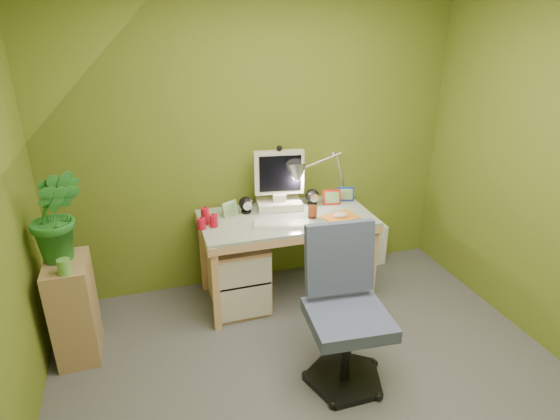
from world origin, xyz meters
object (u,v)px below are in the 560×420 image
object	(u,v)px
side_ledge	(74,309)
potted_plant	(57,216)
radiator	(364,245)
desk_lamp	(333,165)
monitor	(279,179)
desk	(286,257)
task_chair	(349,317)

from	to	relation	value
side_ledge	potted_plant	bearing A→B (deg)	90.00
side_ledge	radiator	xyz separation A→B (m)	(2.35, 0.52, -0.16)
desk_lamp	radiator	bearing A→B (deg)	2.62
monitor	side_ledge	distance (m)	1.69
monitor	side_ledge	size ratio (longest dim) A/B	0.70
desk	desk_lamp	size ratio (longest dim) A/B	2.12
side_ledge	task_chair	bearing A→B (deg)	-26.17
side_ledge	task_chair	size ratio (longest dim) A/B	0.73
desk_lamp	potted_plant	world-z (taller)	desk_lamp
potted_plant	task_chair	size ratio (longest dim) A/B	0.62
desk	radiator	distance (m)	0.89
side_ledge	radiator	bearing A→B (deg)	12.55
desk	potted_plant	size ratio (longest dim) A/B	2.19
desk_lamp	potted_plant	xyz separation A→B (m)	(-1.97, -0.38, -0.01)
potted_plant	desk_lamp	bearing A→B (deg)	10.99
desk	desk_lamp	xyz separation A→B (m)	(0.45, 0.18, 0.65)
monitor	desk_lamp	xyz separation A→B (m)	(0.45, 0.00, 0.06)
radiator	desk_lamp	bearing A→B (deg)	-166.27
desk_lamp	radiator	size ratio (longest dim) A/B	1.64
desk	monitor	xyz separation A→B (m)	(0.00, 0.18, 0.58)
desk	side_ledge	bearing A→B (deg)	-169.77
desk	desk_lamp	bearing A→B (deg)	22.59
desk_lamp	radiator	xyz separation A→B (m)	(0.38, 0.09, -0.81)
desk_lamp	side_ledge	bearing A→B (deg)	-178.39
desk	task_chair	world-z (taller)	task_chair
task_chair	desk_lamp	bearing A→B (deg)	76.54
potted_plant	radiator	size ratio (longest dim) A/B	1.59
monitor	desk_lamp	world-z (taller)	desk_lamp
task_chair	radiator	bearing A→B (deg)	63.92
desk_lamp	radiator	world-z (taller)	desk_lamp
desk_lamp	potted_plant	bearing A→B (deg)	-179.79
desk	side_ledge	world-z (taller)	desk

